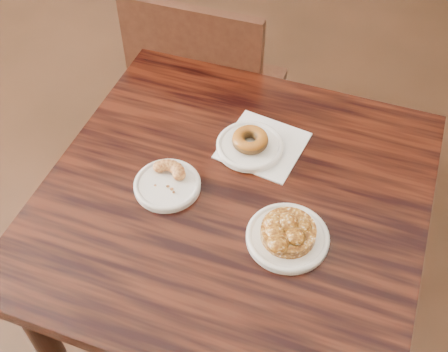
# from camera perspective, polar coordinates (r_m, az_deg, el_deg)

# --- Properties ---
(floor) EXTENTS (5.00, 5.00, 0.00)m
(floor) POSITION_cam_1_polar(r_m,az_deg,el_deg) (1.96, -7.28, -11.80)
(floor) COLOR black
(floor) RESTS_ON ground
(cafe_table) EXTENTS (0.98, 0.98, 0.75)m
(cafe_table) POSITION_cam_1_polar(r_m,az_deg,el_deg) (1.53, 0.78, -10.69)
(cafe_table) COLOR black
(cafe_table) RESTS_ON floor
(chair_far) EXTENTS (0.52, 0.52, 0.90)m
(chair_far) POSITION_cam_1_polar(r_m,az_deg,el_deg) (1.90, -0.97, 8.05)
(chair_far) COLOR black
(chair_far) RESTS_ON floor
(napkin) EXTENTS (0.23, 0.23, 0.00)m
(napkin) POSITION_cam_1_polar(r_m,az_deg,el_deg) (1.32, 3.97, 3.11)
(napkin) COLOR white
(napkin) RESTS_ON cafe_table
(plate_donut) EXTENTS (0.16, 0.16, 0.01)m
(plate_donut) POSITION_cam_1_polar(r_m,az_deg,el_deg) (1.30, 2.64, 3.04)
(plate_donut) COLOR white
(plate_donut) RESTS_ON napkin
(plate_cruller) EXTENTS (0.15, 0.15, 0.01)m
(plate_cruller) POSITION_cam_1_polar(r_m,az_deg,el_deg) (1.23, -5.78, -0.95)
(plate_cruller) COLOR silver
(plate_cruller) RESTS_ON cafe_table
(plate_fritter) EXTENTS (0.17, 0.17, 0.01)m
(plate_fritter) POSITION_cam_1_polar(r_m,az_deg,el_deg) (1.15, 6.46, -6.23)
(plate_fritter) COLOR white
(plate_fritter) RESTS_ON cafe_table
(glazed_donut) EXTENTS (0.08, 0.08, 0.03)m
(glazed_donut) POSITION_cam_1_polar(r_m,az_deg,el_deg) (1.29, 2.67, 3.68)
(glazed_donut) COLOR brown
(glazed_donut) RESTS_ON plate_donut
(apple_fritter) EXTENTS (0.16, 0.16, 0.04)m
(apple_fritter) POSITION_cam_1_polar(r_m,az_deg,el_deg) (1.13, 6.57, -5.53)
(apple_fritter) COLOR #451F07
(apple_fritter) RESTS_ON plate_fritter
(cruller_fragment) EXTENTS (0.10, 0.10, 0.03)m
(cruller_fragment) POSITION_cam_1_polar(r_m,az_deg,el_deg) (1.22, -5.85, -0.37)
(cruller_fragment) COLOR brown
(cruller_fragment) RESTS_ON plate_cruller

